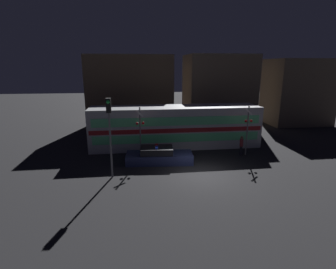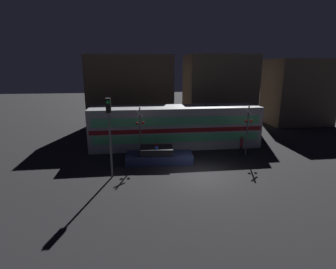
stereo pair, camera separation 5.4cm
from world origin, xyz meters
name	(u,v)px [view 2 (the right image)]	position (x,y,z in m)	size (l,w,h in m)	color
ground_plane	(202,176)	(0.00, 0.00, 0.00)	(120.00, 120.00, 0.00)	black
train	(175,127)	(-0.72, 6.97, 1.83)	(15.04, 3.07, 3.65)	#B7BABF
police_car	(159,156)	(-2.62, 2.88, 0.50)	(5.10, 2.17, 1.34)	navy
pedestrian	(241,146)	(4.23, 3.72, 0.83)	(0.27, 0.27, 1.62)	black
crossing_signal_near	(248,127)	(4.70, 3.81, 2.33)	(0.67, 0.27, 4.08)	slate
crossing_signal_far	(140,130)	(-3.94, 3.99, 2.33)	(0.67, 0.27, 4.09)	slate
traffic_light_corner	(109,122)	(-5.91, 0.57, 3.68)	(0.30, 0.46, 5.19)	slate
building_left	(131,92)	(-4.75, 15.95, 4.20)	(9.81, 4.92, 8.39)	brown
building_center	(218,90)	(6.00, 15.82, 4.24)	(7.95, 5.92, 8.47)	brown
building_right	(298,92)	(16.08, 15.06, 4.00)	(7.35, 5.29, 8.01)	brown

